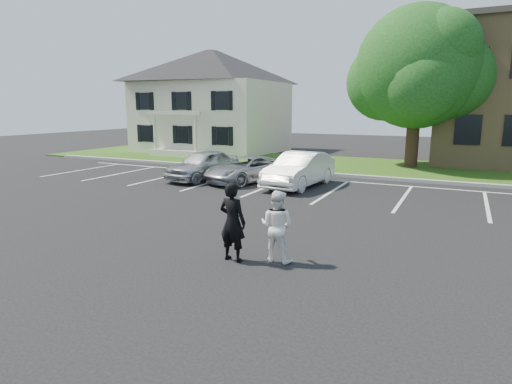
# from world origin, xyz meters

# --- Properties ---
(ground_plane) EXTENTS (90.00, 90.00, 0.00)m
(ground_plane) POSITION_xyz_m (0.00, 0.00, 0.00)
(ground_plane) COLOR black
(ground_plane) RESTS_ON ground
(curb) EXTENTS (40.00, 0.30, 0.15)m
(curb) POSITION_xyz_m (0.00, 12.00, 0.07)
(curb) COLOR gray
(curb) RESTS_ON ground
(grass_strip) EXTENTS (44.00, 8.00, 0.08)m
(grass_strip) POSITION_xyz_m (0.00, 16.00, 0.04)
(grass_strip) COLOR #163F0D
(grass_strip) RESTS_ON ground
(stall_lines) EXTENTS (34.00, 5.36, 0.01)m
(stall_lines) POSITION_xyz_m (1.40, 8.95, 0.01)
(stall_lines) COLOR silver
(stall_lines) RESTS_ON ground
(house) EXTENTS (10.30, 9.22, 7.60)m
(house) POSITION_xyz_m (-13.00, 19.97, 3.83)
(house) COLOR beige
(house) RESTS_ON ground
(tree) EXTENTS (7.80, 7.20, 8.80)m
(tree) POSITION_xyz_m (2.14, 16.89, 5.35)
(tree) COLOR black
(tree) RESTS_ON ground
(man_black_suit) EXTENTS (0.68, 0.48, 1.79)m
(man_black_suit) POSITION_xyz_m (0.23, -0.67, 0.89)
(man_black_suit) COLOR black
(man_black_suit) RESTS_ON ground
(man_white_shirt) EXTENTS (0.80, 0.64, 1.61)m
(man_white_shirt) POSITION_xyz_m (1.13, -0.26, 0.80)
(man_white_shirt) COLOR white
(man_white_shirt) RESTS_ON ground
(car_silver_west) EXTENTS (2.23, 4.32, 1.40)m
(car_silver_west) POSITION_xyz_m (-6.36, 8.32, 0.70)
(car_silver_west) COLOR #B9B9BE
(car_silver_west) RESTS_ON ground
(car_silver_minivan) EXTENTS (3.30, 4.67, 1.18)m
(car_silver_minivan) POSITION_xyz_m (-4.16, 8.59, 0.59)
(car_silver_minivan) COLOR #9A9CA1
(car_silver_minivan) RESTS_ON ground
(car_white_sedan) EXTENTS (1.96, 4.60, 1.47)m
(car_white_sedan) POSITION_xyz_m (-1.62, 8.59, 0.74)
(car_white_sedan) COLOR white
(car_white_sedan) RESTS_ON ground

